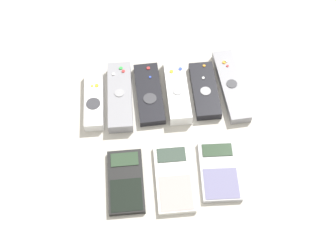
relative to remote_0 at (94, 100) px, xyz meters
name	(u,v)px	position (x,y,z in m)	size (l,w,h in m)	color
ground_plane	(169,139)	(0.16, -0.11, -0.01)	(3.00, 3.00, 0.00)	beige
remote_0	(94,100)	(0.00, 0.00, 0.00)	(0.04, 0.16, 0.02)	white
remote_1	(120,96)	(0.06, 0.00, 0.00)	(0.06, 0.19, 0.03)	gray
remote_2	(149,94)	(0.13, 0.01, 0.00)	(0.06, 0.17, 0.02)	black
remote_3	(177,90)	(0.19, 0.01, 0.00)	(0.05, 0.18, 0.03)	white
remote_4	(205,90)	(0.26, 0.00, 0.00)	(0.06, 0.15, 0.02)	black
remote_5	(231,85)	(0.32, 0.01, 0.00)	(0.06, 0.20, 0.02)	gray
calculator_0	(126,181)	(0.06, -0.21, -0.01)	(0.07, 0.14, 0.01)	black
calculator_1	(172,178)	(0.16, -0.21, -0.01)	(0.08, 0.16, 0.01)	silver
calculator_2	(219,171)	(0.26, -0.21, -0.01)	(0.09, 0.14, 0.01)	#B2B2B7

